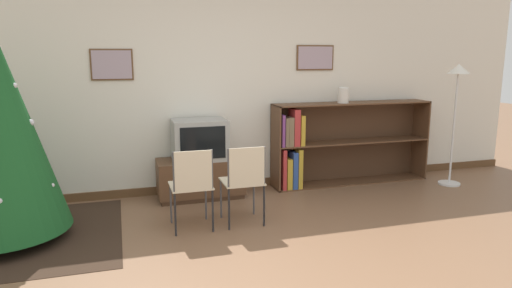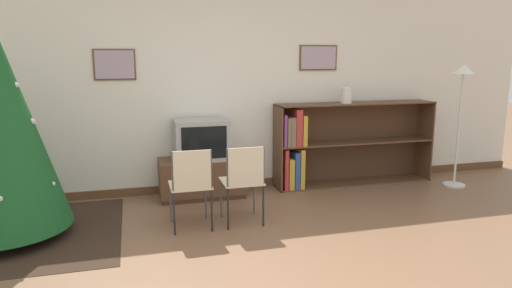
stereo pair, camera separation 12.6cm
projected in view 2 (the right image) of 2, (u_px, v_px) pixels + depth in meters
The scene contains 10 objects.
ground_plane at pixel (278, 279), 3.51m from camera, with size 24.00×24.00×0.00m, color brown.
wall_back at pixel (216, 83), 5.63m from camera, with size 8.82×0.11×2.70m.
area_rug at pixel (8, 237), 4.31m from camera, with size 2.07×1.84×0.01m.
tv_console at pixel (202, 178), 5.50m from camera, with size 1.02×0.47×0.47m.
television at pixel (201, 139), 5.40m from camera, with size 0.63×0.46×0.48m.
folding_chair_left at pixel (191, 184), 4.41m from camera, with size 0.40×0.40×0.82m.
folding_chair_right at pixel (243, 180), 4.54m from camera, with size 0.40×0.40×0.82m.
bookshelf at pixel (329, 145), 5.96m from camera, with size 2.16×0.36×1.08m.
vase at pixel (347, 95), 5.83m from camera, with size 0.14×0.14×0.20m.
standing_lamp at pixel (462, 94), 5.76m from camera, with size 0.28×0.28×1.58m.
Camera 2 is at (-1.02, -3.08, 1.70)m, focal length 32.00 mm.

